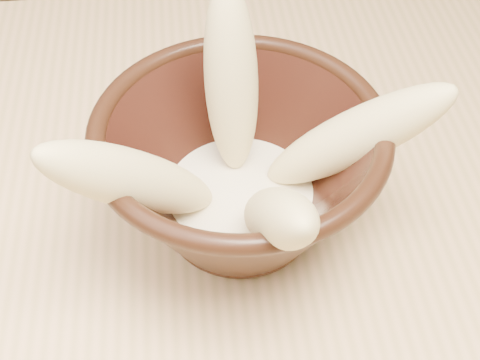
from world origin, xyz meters
name	(u,v)px	position (x,y,z in m)	size (l,w,h in m)	color
table	(467,298)	(0.00, 0.00, 0.67)	(1.20, 0.80, 0.75)	#E3B37D
bowl	(240,171)	(-0.20, 0.04, 0.82)	(0.22, 0.22, 0.12)	black
milk_puddle	(240,196)	(-0.20, 0.04, 0.79)	(0.12, 0.12, 0.02)	beige
banana_upright	(231,81)	(-0.20, 0.08, 0.87)	(0.04, 0.04, 0.15)	#EBD98B
banana_left	(134,180)	(-0.27, 0.00, 0.86)	(0.04, 0.04, 0.17)	#EBD98B
banana_right	(354,137)	(-0.12, 0.04, 0.85)	(0.04, 0.04, 0.16)	#EBD98B
banana_front	(278,218)	(-0.18, -0.03, 0.85)	(0.04, 0.04, 0.15)	#EBD98B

